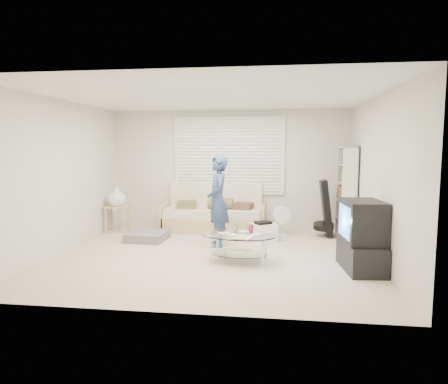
# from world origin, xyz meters

# --- Properties ---
(ground) EXTENTS (5.00, 5.00, 0.00)m
(ground) POSITION_xyz_m (0.00, 0.00, 0.00)
(ground) COLOR tan
(ground) RESTS_ON ground
(room_shell) EXTENTS (5.02, 4.52, 2.51)m
(room_shell) POSITION_xyz_m (0.00, 0.48, 1.63)
(room_shell) COLOR beige
(room_shell) RESTS_ON ground
(window_blinds) EXTENTS (2.32, 0.08, 1.62)m
(window_blinds) POSITION_xyz_m (0.00, 2.20, 1.55)
(window_blinds) COLOR silver
(window_blinds) RESTS_ON ground
(futon_sofa) EXTENTS (2.08, 0.84, 1.02)m
(futon_sofa) POSITION_xyz_m (-0.26, 1.87, 0.33)
(futon_sofa) COLOR tan
(futon_sofa) RESTS_ON ground
(grey_floor_pillow) EXTENTS (0.73, 0.73, 0.16)m
(grey_floor_pillow) POSITION_xyz_m (-1.38, 0.90, 0.08)
(grey_floor_pillow) COLOR slate
(grey_floor_pillow) RESTS_ON ground
(side_table) EXTENTS (0.47, 0.38, 0.93)m
(side_table) POSITION_xyz_m (-2.22, 1.55, 0.69)
(side_table) COLOR tan
(side_table) RESTS_ON ground
(bookshelf) EXTENTS (0.28, 0.74, 1.75)m
(bookshelf) POSITION_xyz_m (2.32, 1.65, 0.87)
(bookshelf) COLOR white
(bookshelf) RESTS_ON ground
(guitar_case) EXTENTS (0.39, 0.40, 1.09)m
(guitar_case) POSITION_xyz_m (1.95, 1.64, 0.48)
(guitar_case) COLOR black
(guitar_case) RESTS_ON ground
(floor_fan) EXTENTS (0.37, 0.25, 0.60)m
(floor_fan) POSITION_xyz_m (1.12, 1.57, 0.35)
(floor_fan) COLOR white
(floor_fan) RESTS_ON ground
(storage_bin) EXTENTS (0.56, 0.44, 0.36)m
(storage_bin) POSITION_xyz_m (0.77, 1.20, 0.16)
(storage_bin) COLOR white
(storage_bin) RESTS_ON ground
(tv_unit) EXTENTS (0.57, 0.95, 0.99)m
(tv_unit) POSITION_xyz_m (2.20, -0.47, 0.48)
(tv_unit) COLOR black
(tv_unit) RESTS_ON ground
(coffee_table) EXTENTS (1.18, 0.82, 0.54)m
(coffee_table) POSITION_xyz_m (0.45, -0.27, 0.34)
(coffee_table) COLOR silver
(coffee_table) RESTS_ON ground
(standing_person) EXTENTS (0.52, 0.66, 1.59)m
(standing_person) POSITION_xyz_m (-0.01, 0.66, 0.80)
(standing_person) COLOR navy
(standing_person) RESTS_ON ground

